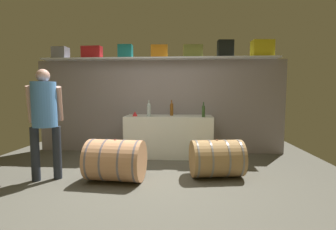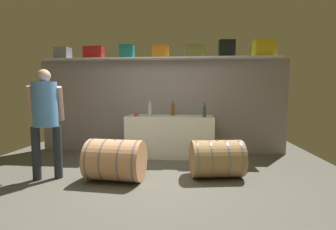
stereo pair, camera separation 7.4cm
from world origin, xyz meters
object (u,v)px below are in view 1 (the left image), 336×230
object	(u,v)px
wine_bottle_green	(203,111)
wine_barrel_near	(217,158)
toolcase_grey	(61,53)
toolcase_yellow	(262,49)
wine_glass	(148,111)
red_funnel	(135,114)
toolcase_teal	(125,52)
winemaker_pouring	(45,113)
toolcase_olive	(193,51)
wine_bottle_amber	(172,109)
toolcase_red	(92,52)
toolcase_orange	(159,52)
work_cabinet	(169,136)
toolcase_black	(225,49)
wine_barrel_far	(116,160)
wine_bottle_clear	(149,109)

from	to	relation	value
wine_bottle_green	wine_barrel_near	world-z (taller)	wine_bottle_green
toolcase_grey	wine_barrel_near	bearing A→B (deg)	-20.50
toolcase_yellow	wine_glass	world-z (taller)	toolcase_yellow
toolcase_grey	red_funnel	xyz separation A→B (m)	(1.74, -0.38, -1.32)
toolcase_teal	wine_bottle_green	xyz separation A→B (m)	(1.68, -0.49, -1.26)
red_funnel	winemaker_pouring	bearing A→B (deg)	-127.18
toolcase_grey	wine_bottle_green	distance (m)	3.43
toolcase_olive	wine_bottle_amber	size ratio (longest dim) A/B	1.25
toolcase_grey	wine_glass	size ratio (longest dim) A/B	2.20
toolcase_red	toolcase_olive	distance (m)	2.23
wine_glass	winemaker_pouring	size ratio (longest dim) A/B	0.08
toolcase_orange	wine_barrel_near	xyz separation A→B (m)	(1.08, -1.51, -1.95)
work_cabinet	wine_bottle_green	world-z (taller)	wine_bottle_green
toolcase_olive	toolcase_black	world-z (taller)	toolcase_black
toolcase_red	toolcase_yellow	size ratio (longest dim) A/B	1.01
toolcase_grey	wine_barrel_near	world-z (taller)	toolcase_grey
red_funnel	wine_bottle_amber	bearing A→B (deg)	14.22
toolcase_olive	wine_barrel_near	xyz separation A→B (m)	(0.36, -1.51, -1.94)
toolcase_orange	wine_glass	distance (m)	1.31
toolcase_black	work_cabinet	xyz separation A→B (m)	(-1.19, -0.24, -1.86)
toolcase_olive	toolcase_black	distance (m)	0.69
toolcase_olive	wine_glass	world-z (taller)	toolcase_olive
toolcase_teal	toolcase_olive	world-z (taller)	toolcase_teal
wine_barrel_far	toolcase_olive	bearing A→B (deg)	60.54
toolcase_yellow	wine_bottle_green	xyz separation A→B (m)	(-1.25, -0.49, -1.28)
toolcase_red	wine_barrel_near	bearing A→B (deg)	-27.07
toolcase_orange	wine_bottle_clear	size ratio (longest dim) A/B	1.07
toolcase_olive	toolcase_yellow	distance (m)	1.46
toolcase_red	wine_bottle_green	distance (m)	2.78
toolcase_grey	toolcase_yellow	world-z (taller)	toolcase_yellow
red_funnel	wine_barrel_near	size ratio (longest dim) A/B	0.12
toolcase_red	toolcase_teal	bearing A→B (deg)	3.14
toolcase_yellow	wine_barrel_near	xyz separation A→B (m)	(-1.10, -1.51, -1.98)
wine_bottle_green	red_funnel	distance (m)	1.42
toolcase_black	winemaker_pouring	xyz separation A→B (m)	(-3.00, -1.83, -1.24)
toolcase_black	wine_barrel_far	distance (m)	3.28
wine_glass	winemaker_pouring	world-z (taller)	winemaker_pouring
wine_bottle_amber	wine_bottle_green	world-z (taller)	wine_bottle_amber
toolcase_grey	toolcase_orange	world-z (taller)	toolcase_orange
work_cabinet	wine_barrel_near	xyz separation A→B (m)	(0.86, -1.26, -0.13)
toolcase_olive	red_funnel	bearing A→B (deg)	-165.95
wine_glass	winemaker_pouring	xyz separation A→B (m)	(-1.37, -1.62, 0.08)
toolcase_teal	toolcase_yellow	world-z (taller)	toolcase_yellow
toolcase_black	wine_bottle_amber	size ratio (longest dim) A/B	1.08
toolcase_grey	toolcase_black	world-z (taller)	toolcase_black
wine_bottle_clear	winemaker_pouring	size ratio (longest dim) A/B	0.20
toolcase_red	toolcase_black	distance (m)	2.92
toolcase_grey	toolcase_black	bearing A→B (deg)	4.01
wine_barrel_near	wine_bottle_green	bearing A→B (deg)	89.70
wine_bottle_clear	toolcase_black	bearing A→B (deg)	13.86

